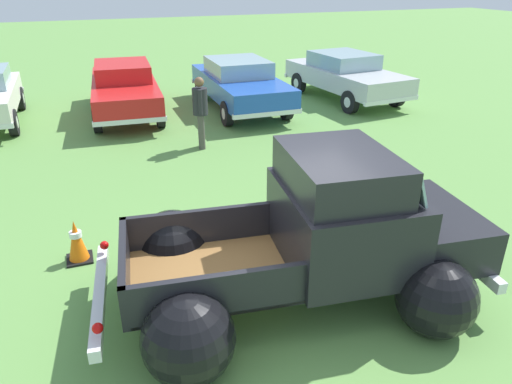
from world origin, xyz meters
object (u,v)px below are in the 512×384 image
Objects in this scene: vintage_pickup_truck at (321,243)px; spectator_0 at (200,109)px; show_car_2 at (240,82)px; lane_cone_0 at (77,241)px; show_car_3 at (345,74)px; show_car_1 at (124,87)px.

spectator_0 is at bearing 96.40° from vintage_pickup_truck.
vintage_pickup_truck is 1.03× the size of show_car_2.
vintage_pickup_truck is 3.45m from lane_cone_0.
show_car_1 is at bearing -100.80° from show_car_3.
show_car_3 reaches higher than lane_cone_0.
show_car_3 is at bearing 88.92° from show_car_1.
spectator_0 is at bearing -67.39° from show_car_3.
show_car_3 is at bearing 90.37° from show_car_2.
vintage_pickup_truck is at bearing -34.33° from lane_cone_0.
vintage_pickup_truck is 5.96m from spectator_0.
show_car_1 is 2.93× the size of spectator_0.
vintage_pickup_truck is 2.93× the size of spectator_0.
vintage_pickup_truck is 9.14m from show_car_2.
lane_cone_0 is at bearing -55.76° from show_car_3.
show_car_1 and show_car_3 have the same top height.
vintage_pickup_truck reaches higher than show_car_2.
spectator_0 is 4.98m from lane_cone_0.
show_car_3 is 10.87m from lane_cone_0.
show_car_3 is (3.51, -0.04, -0.00)m from show_car_2.
vintage_pickup_truck reaches higher than show_car_3.
show_car_3 is 2.85× the size of spectator_0.
show_car_2 is at bearing 55.36° from lane_cone_0.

